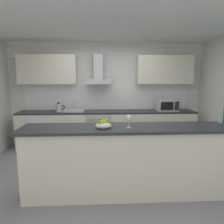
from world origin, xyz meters
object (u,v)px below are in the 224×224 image
Objects in this scene: sink at (74,110)px; range_hood at (98,75)px; oven at (99,129)px; microwave at (167,105)px; wine_glass at (129,119)px; fruit_bowl at (104,125)px; refrigerator at (44,131)px; kettle at (59,108)px.

range_hood is at bearing 11.05° from sink.
oven is 1.60× the size of microwave.
fruit_bowl is at bearing -177.93° from wine_glass.
refrigerator is at bearing -174.42° from range_hood.
kettle is 2.49m from fruit_bowl.
wine_glass is (-1.25, -2.25, 0.08)m from microwave.
sink is at bearing 7.30° from kettle.
fruit_bowl is at bearing -87.71° from oven.
refrigerator is 2.94× the size of kettle.
kettle is 2.65m from wine_glass.
sink is 0.69× the size of range_hood.
sink is (-2.30, 0.04, -0.12)m from microwave.
kettle is (0.40, -0.03, 0.58)m from refrigerator.
range_hood is at bearing 90.00° from oven.
range_hood is at bearing 174.69° from microwave.
sink is (0.75, 0.01, 0.50)m from refrigerator.
refrigerator is 3.86× the size of fruit_bowl.
oven is at bearing 2.02° from kettle.
fruit_bowl is at bearing -65.11° from kettle.
oven reaches higher than refrigerator.
range_hood reaches higher than sink.
refrigerator is at bearing -179.88° from oven.
refrigerator is 1.93m from range_hood.
refrigerator is 2.98m from wine_glass.
microwave reaches higher than refrigerator.
refrigerator is 1.70× the size of microwave.
range_hood is at bearing 5.58° from refrigerator.
wine_glass is at bearing -58.12° from kettle.
sink is 1.73× the size of kettle.
oven is 4.50× the size of wine_glass.
fruit_bowl is (-1.60, -2.26, 0.01)m from microwave.
microwave is 1.73× the size of kettle.
wine_glass is (0.44, -2.41, -0.65)m from range_hood.
wine_glass is at bearing -119.12° from microwave.
wine_glass reaches higher than refrigerator.
microwave is 2.77m from fruit_bowl.
microwave is 1.85m from range_hood.
microwave is at bearing 60.88° from wine_glass.
range_hood is at bearing 92.16° from fruit_bowl.
sink is 0.36m from kettle.
refrigerator is 0.70m from kettle.
fruit_bowl is (1.05, -2.26, 0.05)m from kettle.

